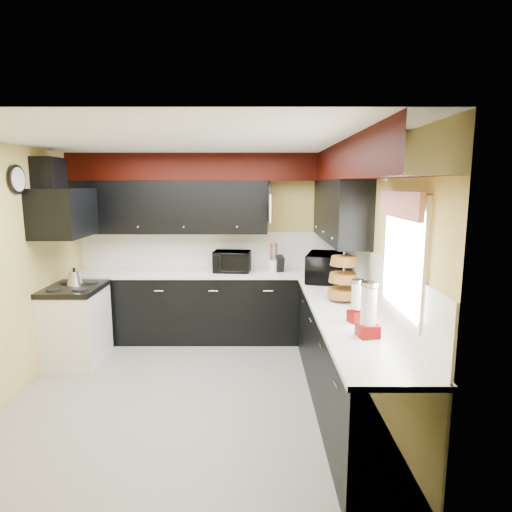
{
  "coord_description": "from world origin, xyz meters",
  "views": [
    {
      "loc": [
        0.65,
        -4.13,
        2.1
      ],
      "look_at": [
        0.65,
        0.75,
        1.28
      ],
      "focal_mm": 30.0,
      "sensor_mm": 36.0,
      "label": 1
    }
  ],
  "objects": [
    {
      "name": "cab_right",
      "position": [
        1.5,
        -0.3,
        0.45
      ],
      "size": [
        0.6,
        3.0,
        0.9
      ],
      "primitive_type": "cube",
      "color": "black",
      "rests_on": "ground"
    },
    {
      "name": "hood_duct",
      "position": [
        -1.68,
        0.75,
        2.2
      ],
      "size": [
        0.24,
        0.4,
        0.4
      ],
      "primitive_type": "cube",
      "color": "black",
      "rests_on": "wall_left"
    },
    {
      "name": "cooktop",
      "position": [
        -1.5,
        0.75,
        0.89
      ],
      "size": [
        0.62,
        0.77,
        0.06
      ],
      "primitive_type": "cube",
      "color": "black",
      "rests_on": "stove"
    },
    {
      "name": "hood",
      "position": [
        -1.55,
        0.75,
        1.78
      ],
      "size": [
        0.5,
        0.78,
        0.55
      ],
      "primitive_type": "cube",
      "color": "black",
      "rests_on": "wall_left"
    },
    {
      "name": "ground",
      "position": [
        0.0,
        0.0,
        0.0
      ],
      "size": [
        3.6,
        3.6,
        0.0
      ],
      "primitive_type": "plane",
      "color": "gray",
      "rests_on": "ground"
    },
    {
      "name": "ceiling",
      "position": [
        0.0,
        0.0,
        2.5
      ],
      "size": [
        3.6,
        3.6,
        0.06
      ],
      "primitive_type": "cube",
      "color": "white",
      "rests_on": "wall_back"
    },
    {
      "name": "knife_block",
      "position": [
        0.96,
        1.51,
        1.05
      ],
      "size": [
        0.12,
        0.15,
        0.21
      ],
      "primitive_type": "cube",
      "rotation": [
        0.0,
        0.0,
        0.19
      ],
      "color": "black",
      "rests_on": "counter_back"
    },
    {
      "name": "kettle",
      "position": [
        -1.51,
        0.82,
        1.0
      ],
      "size": [
        0.22,
        0.22,
        0.16
      ],
      "primitive_type": null,
      "rotation": [
        0.0,
        0.0,
        -0.26
      ],
      "color": "#B2B3B7",
      "rests_on": "cooktop"
    },
    {
      "name": "upper_right",
      "position": [
        1.62,
        0.9,
        1.8
      ],
      "size": [
        0.35,
        1.8,
        0.7
      ],
      "primitive_type": "cube",
      "color": "black",
      "rests_on": "wall_right"
    },
    {
      "name": "utensil_crock",
      "position": [
        0.89,
        1.54,
        1.02
      ],
      "size": [
        0.17,
        0.17,
        0.15
      ],
      "primitive_type": "cylinder",
      "rotation": [
        0.0,
        0.0,
        0.24
      ],
      "color": "silver",
      "rests_on": "counter_back"
    },
    {
      "name": "counter_right",
      "position": [
        1.5,
        -0.3,
        0.92
      ],
      "size": [
        0.64,
        3.02,
        0.04
      ],
      "primitive_type": "cube",
      "color": "white",
      "rests_on": "cab_right"
    },
    {
      "name": "cab_back",
      "position": [
        0.0,
        1.5,
        0.45
      ],
      "size": [
        3.6,
        0.6,
        0.9
      ],
      "primitive_type": "cube",
      "color": "black",
      "rests_on": "ground"
    },
    {
      "name": "toaster_oven",
      "position": [
        0.32,
        1.51,
        1.08
      ],
      "size": [
        0.52,
        0.44,
        0.28
      ],
      "primitive_type": "imported",
      "rotation": [
        0.0,
        0.0,
        -0.1
      ],
      "color": "black",
      "rests_on": "counter_back"
    },
    {
      "name": "counter_back",
      "position": [
        0.0,
        1.5,
        0.92
      ],
      "size": [
        3.62,
        0.64,
        0.04
      ],
      "primitive_type": "cube",
      "color": "white",
      "rests_on": "cab_back"
    },
    {
      "name": "upper_back",
      "position": [
        -0.5,
        1.62,
        1.8
      ],
      "size": [
        2.6,
        0.35,
        0.7
      ],
      "primitive_type": "cube",
      "color": "black",
      "rests_on": "wall_back"
    },
    {
      "name": "pan_top",
      "position": [
        0.82,
        1.55,
        2.0
      ],
      "size": [
        0.03,
        0.22,
        0.4
      ],
      "primitive_type": null,
      "color": "black",
      "rests_on": "upper_back"
    },
    {
      "name": "window",
      "position": [
        1.79,
        -0.9,
        1.55
      ],
      "size": [
        0.03,
        0.86,
        0.96
      ],
      "primitive_type": null,
      "color": "white",
      "rests_on": "wall_right"
    },
    {
      "name": "deco_plate",
      "position": [
        1.77,
        -0.35,
        2.25
      ],
      "size": [
        0.03,
        0.24,
        0.24
      ],
      "primitive_type": null,
      "color": "white",
      "rests_on": "wall_right"
    },
    {
      "name": "splash_back",
      "position": [
        0.0,
        1.79,
        1.19
      ],
      "size": [
        3.6,
        0.02,
        0.5
      ],
      "primitive_type": "cube",
      "color": "white",
      "rests_on": "counter_back"
    },
    {
      "name": "valance",
      "position": [
        1.73,
        -0.9,
        1.95
      ],
      "size": [
        0.04,
        0.88,
        0.2
      ],
      "primitive_type": "cube",
      "color": "red",
      "rests_on": "wall_right"
    },
    {
      "name": "wall_right",
      "position": [
        1.8,
        0.0,
        1.25
      ],
      "size": [
        0.06,
        3.6,
        2.5
      ],
      "primitive_type": "cube",
      "color": "#E0C666",
      "rests_on": "ground"
    },
    {
      "name": "dispenser_a",
      "position": [
        1.5,
        -0.63,
        1.1
      ],
      "size": [
        0.16,
        0.16,
        0.33
      ],
      "primitive_type": null,
      "rotation": [
        0.0,
        0.0,
        0.36
      ],
      "color": "#6D0003",
      "rests_on": "counter_right"
    },
    {
      "name": "dispenser_b",
      "position": [
        1.51,
        -0.98,
        1.15
      ],
      "size": [
        0.17,
        0.17,
        0.41
      ],
      "primitive_type": null,
      "rotation": [
        0.0,
        0.0,
        0.16
      ],
      "color": "#5E000A",
      "rests_on": "counter_right"
    },
    {
      "name": "soffit_right",
      "position": [
        1.62,
        -0.18,
        2.33
      ],
      "size": [
        0.36,
        3.24,
        0.35
      ],
      "primitive_type": "cube",
      "color": "black",
      "rests_on": "wall_right"
    },
    {
      "name": "microwave",
      "position": [
        1.49,
        0.96,
        1.11
      ],
      "size": [
        0.56,
        0.7,
        0.34
      ],
      "primitive_type": "imported",
      "rotation": [
        0.0,
        0.0,
        1.31
      ],
      "color": "black",
      "rests_on": "counter_right"
    },
    {
      "name": "splash_right",
      "position": [
        1.79,
        0.0,
        1.19
      ],
      "size": [
        0.02,
        3.6,
        0.5
      ],
      "primitive_type": "cube",
      "color": "white",
      "rests_on": "counter_right"
    },
    {
      "name": "pan_low",
      "position": [
        0.82,
        1.68,
        1.72
      ],
      "size": [
        0.03,
        0.24,
        0.42
      ],
      "primitive_type": null,
      "color": "black",
      "rests_on": "upper_back"
    },
    {
      "name": "cut_board",
      "position": [
        0.83,
        1.3,
        1.8
      ],
      "size": [
        0.03,
        0.26,
        0.35
      ],
      "primitive_type": "cube",
      "color": "white",
      "rests_on": "upper_back"
    },
    {
      "name": "soffit_back",
      "position": [
        0.0,
        1.62,
        2.33
      ],
      "size": [
        3.6,
        0.36,
        0.35
      ],
      "primitive_type": "cube",
      "color": "black",
      "rests_on": "wall_back"
    },
    {
      "name": "wall_back",
      "position": [
        0.0,
        1.8,
        1.25
      ],
      "size": [
        3.6,
        0.06,
        2.5
      ],
      "primitive_type": "cube",
      "color": "#E0C666",
      "rests_on": "ground"
    },
    {
      "name": "stove",
      "position": [
        -1.5,
        0.75,
        0.43
      ],
      "size": [
        0.6,
        0.75,
        0.86
      ],
      "primitive_type": "cube",
      "color": "white",
      "rests_on": "ground"
    },
    {
      "name": "clock",
      "position": [
        -1.77,
        0.25,
        2.15
      ],
      "size": [
        0.03,
        0.3,
        0.3
      ],
      "primitive_type": null,
      "color": "black",
      "rests_on": "wall_left"
    },
    {
      "name": "pan_mid",
      "position": [
        0.82,
        1.42,
        1.75
      ],
      "size": [
        0.03,
        0.28,
        0.46
      ],
      "primitive_type": null,
      "color": "black",
      "rests_on": "upper_back"
    },
    {
      "name": "baskets",
      "position": [
        1.52,
        0.05,
        1.18
      ],
      "size": [
        0.27,
        0.27,
        0.5
      ],
      "primitive_type": null,
      "color": "brown",
      "rests_on": "upper_right"
    },
    {
      "name": "wall_left",
      "position": [
        -1.8,
        0.0,
        1.25
      ],
      "size": [
        0.06,
        3.6,
        2.5
      ],
      "primitive_type": "cube",
      "color": "#E0C666",
      "rests_on": "ground"
    }
  ]
}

